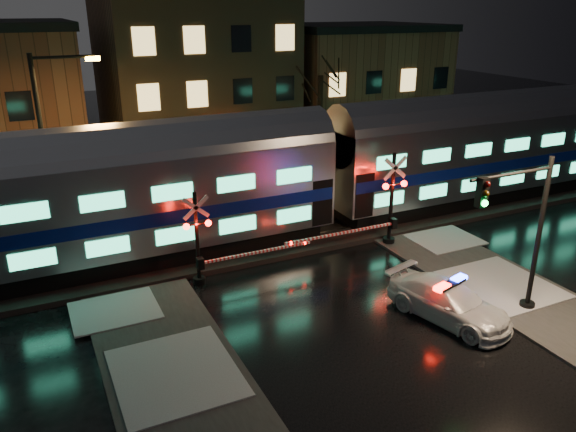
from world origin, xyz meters
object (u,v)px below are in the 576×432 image
object	(u,v)px
crossing_signal_right	(386,210)
traffic_light	(521,237)
crossing_signal_left	(207,247)
police_car	(448,302)
streetlight	(50,139)

from	to	relation	value
crossing_signal_right	traffic_light	world-z (taller)	traffic_light
traffic_light	crossing_signal_left	bearing A→B (deg)	142.10
police_car	streetlight	xyz separation A→B (m)	(-11.47, 12.90, 4.25)
crossing_signal_left	streetlight	distance (m)	8.87
crossing_signal_right	streetlight	world-z (taller)	streetlight
crossing_signal_right	crossing_signal_left	size ratio (longest dim) A/B	1.13
crossing_signal_right	streetlight	xyz separation A→B (m)	(-13.08, 6.69, 3.12)
crossing_signal_right	traffic_light	xyz separation A→B (m)	(0.53, -7.01, 1.24)
crossing_signal_left	traffic_light	bearing A→B (deg)	-38.31
traffic_light	streetlight	distance (m)	19.40
police_car	streetlight	world-z (taller)	streetlight
police_car	streetlight	bearing A→B (deg)	116.67
police_car	crossing_signal_left	size ratio (longest dim) A/B	0.90
police_car	traffic_light	xyz separation A→B (m)	(2.14, -0.79, 2.37)
crossing_signal_right	crossing_signal_left	bearing A→B (deg)	-179.92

